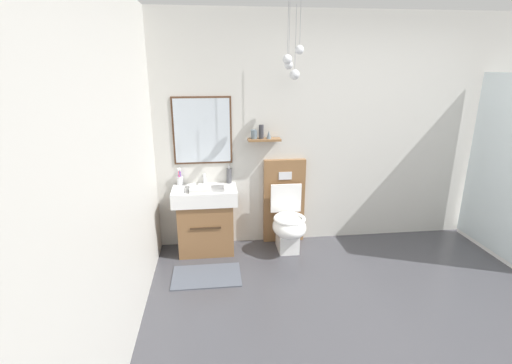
{
  "coord_description": "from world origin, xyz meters",
  "views": [
    {
      "loc": [
        -1.73,
        -2.16,
        2.01
      ],
      "look_at": [
        -1.28,
        1.63,
        0.82
      ],
      "focal_mm": 26.03,
      "sensor_mm": 36.0,
      "label": 1
    }
  ],
  "objects_px": {
    "vanity_sink_left": "(206,218)",
    "folded_hand_towel": "(200,190)",
    "toothbrush_cup": "(180,180)",
    "toilet": "(287,216)",
    "soap_dispenser": "(229,175)"
  },
  "relations": [
    {
      "from": "soap_dispenser",
      "to": "folded_hand_towel",
      "type": "relative_size",
      "value": 0.93
    },
    {
      "from": "vanity_sink_left",
      "to": "toilet",
      "type": "relative_size",
      "value": 0.75
    },
    {
      "from": "toothbrush_cup",
      "to": "soap_dispenser",
      "type": "relative_size",
      "value": 0.96
    },
    {
      "from": "toothbrush_cup",
      "to": "toilet",
      "type": "bearing_deg",
      "value": -7.74
    },
    {
      "from": "vanity_sink_left",
      "to": "soap_dispenser",
      "type": "distance_m",
      "value": 0.54
    },
    {
      "from": "vanity_sink_left",
      "to": "folded_hand_towel",
      "type": "distance_m",
      "value": 0.4
    },
    {
      "from": "vanity_sink_left",
      "to": "soap_dispenser",
      "type": "relative_size",
      "value": 3.67
    },
    {
      "from": "toilet",
      "to": "folded_hand_towel",
      "type": "bearing_deg",
      "value": -173.89
    },
    {
      "from": "toilet",
      "to": "toothbrush_cup",
      "type": "xyz_separation_m",
      "value": [
        -1.18,
        0.16,
        0.43
      ]
    },
    {
      "from": "toilet",
      "to": "toothbrush_cup",
      "type": "distance_m",
      "value": 1.27
    },
    {
      "from": "soap_dispenser",
      "to": "folded_hand_towel",
      "type": "distance_m",
      "value": 0.42
    },
    {
      "from": "toothbrush_cup",
      "to": "folded_hand_towel",
      "type": "height_order",
      "value": "toothbrush_cup"
    },
    {
      "from": "vanity_sink_left",
      "to": "soap_dispenser",
      "type": "bearing_deg",
      "value": 28.7
    },
    {
      "from": "vanity_sink_left",
      "to": "folded_hand_towel",
      "type": "bearing_deg",
      "value": -108.3
    },
    {
      "from": "vanity_sink_left",
      "to": "folded_hand_towel",
      "type": "xyz_separation_m",
      "value": [
        -0.04,
        -0.12,
        0.37
      ]
    }
  ]
}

